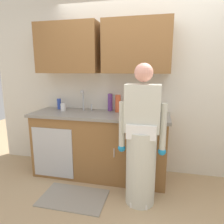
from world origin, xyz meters
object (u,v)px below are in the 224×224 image
person_at_sink (141,147)px  knife_on_counter (137,117)px  sink (83,113)px  bottle_water_short (110,102)px  cup_by_sink (63,107)px  bottle_water_tall (118,103)px  bottle_cleaner_spray (59,104)px

person_at_sink → knife_on_counter: bearing=103.9°
sink → knife_on_counter: 0.82m
sink → bottle_water_short: 0.44m
bottle_water_short → cup_by_sink: 0.71m
bottle_water_tall → cup_by_sink: bottle_water_tall is taller
cup_by_sink → knife_on_counter: bearing=-9.0°
bottle_cleaner_spray → bottle_water_tall: 0.95m
sink → person_at_sink: (0.90, -0.53, -0.23)m
person_at_sink → cup_by_sink: bearing=154.9°
person_at_sink → knife_on_counter: 0.48m
bottle_cleaner_spray → bottle_water_short: (0.81, 0.05, 0.05)m
knife_on_counter → bottle_water_tall: bearing=-58.9°
sink → cup_by_sink: (-0.33, 0.05, 0.07)m
knife_on_counter → sink: bearing=-26.5°
bottle_water_tall → cup_by_sink: size_ratio=2.33×
person_at_sink → bottle_cleaner_spray: person_at_sink is taller
person_at_sink → bottle_water_tall: size_ratio=6.43×
person_at_sink → cup_by_sink: person_at_sink is taller
bottle_water_tall → bottle_water_short: (-0.13, 0.07, 0.00)m
bottle_cleaner_spray → bottle_water_short: bearing=3.6°
bottle_water_tall → bottle_water_short: bottle_water_short is taller
sink → knife_on_counter: size_ratio=2.08×
sink → cup_by_sink: bearing=172.0°
sink → bottle_water_short: sink is taller
bottle_cleaner_spray → cup_by_sink: bearing=-42.5°
bottle_cleaner_spray → knife_on_counter: 1.29m
sink → bottle_water_tall: size_ratio=1.98×
bottle_water_short → sink: bearing=-150.0°
sink → bottle_water_tall: (0.50, 0.14, 0.14)m
sink → bottle_cleaner_spray: (-0.45, 0.16, 0.10)m
bottle_water_short → cup_by_sink: bottle_water_short is taller
bottle_water_short → cup_by_sink: size_ratio=2.38×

